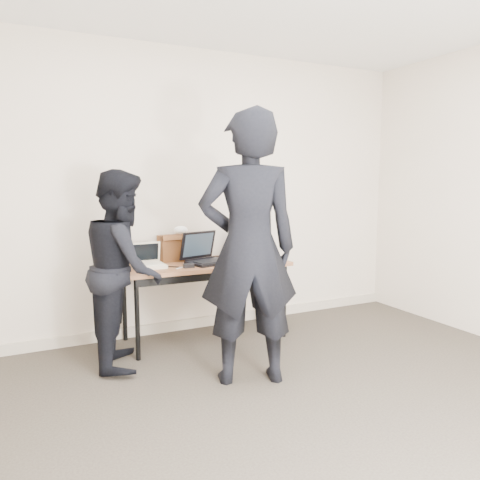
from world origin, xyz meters
TOP-DOWN VIEW (x-y plane):
  - room at (0.00, 0.00)m, footprint 4.60×4.60m
  - desk at (-0.12, 1.89)m, footprint 1.51×0.68m
  - laptop_beige at (-0.64, 1.89)m, footprint 0.26×0.25m
  - laptop_center at (-0.12, 1.89)m, footprint 0.44×0.43m
  - laptop_right at (0.38, 2.08)m, footprint 0.43×0.42m
  - leather_satchel at (-0.29, 2.12)m, footprint 0.37×0.20m
  - tissue at (-0.27, 2.12)m, footprint 0.14×0.11m
  - equipment_box at (0.51, 2.08)m, footprint 0.28×0.25m
  - power_brick at (-0.34, 1.72)m, footprint 0.10×0.07m
  - cables at (-0.07, 1.89)m, footprint 1.15×0.44m
  - person_typist at (-0.17, 0.92)m, footprint 0.82×0.66m
  - person_observer at (-0.91, 1.64)m, footprint 0.76×0.88m
  - baseboard at (0.00, 2.23)m, footprint 4.50×0.03m

SIDE VIEW (x-z plane):
  - baseboard at x=0.00m, z-range 0.00..0.10m
  - desk at x=-0.12m, z-range 0.30..1.02m
  - cables at x=-0.07m, z-range 0.72..0.73m
  - power_brick at x=-0.34m, z-range 0.72..0.75m
  - laptop_beige at x=-0.64m, z-range 0.66..0.87m
  - laptop_right at x=0.38m, z-range 0.66..0.89m
  - person_observer at x=-0.91m, z-range 0.00..1.55m
  - laptop_center at x=-0.12m, z-range 0.64..0.92m
  - equipment_box at x=0.51m, z-range 0.72..0.87m
  - leather_satchel at x=-0.29m, z-range 0.72..0.97m
  - person_typist at x=-0.17m, z-range 0.00..1.97m
  - tissue at x=-0.27m, z-range 0.97..1.04m
  - room at x=0.00m, z-range -0.05..2.75m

